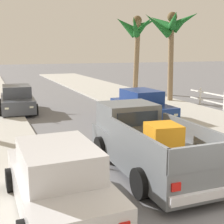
{
  "coord_description": "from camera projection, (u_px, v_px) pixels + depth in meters",
  "views": [
    {
      "loc": [
        -4.42,
        -4.09,
        3.51
      ],
      "look_at": [
        -0.07,
        6.74,
        1.2
      ],
      "focal_mm": 49.98,
      "sensor_mm": 36.0,
      "label": 1
    }
  ],
  "objects": [
    {
      "name": "car_right_near",
      "position": [
        17.0,
        100.0,
        18.01
      ],
      "size": [
        2.17,
        4.32,
        1.54
      ],
      "color": "#474C56",
      "rests_on": "ground"
    },
    {
      "name": "sidewalk_right",
      "position": [
        162.0,
        108.0,
        18.89
      ],
      "size": [
        5.26,
        60.0,
        0.12
      ],
      "primitive_type": "cube",
      "color": "beige",
      "rests_on": "ground"
    },
    {
      "name": "pickup_truck",
      "position": [
        147.0,
        144.0,
        9.23
      ],
      "size": [
        2.28,
        5.24,
        1.8
      ],
      "color": "slate",
      "rests_on": "ground"
    },
    {
      "name": "palm_tree_left_mid",
      "position": [
        136.0,
        32.0,
        25.36
      ],
      "size": [
        3.72,
        3.55,
        6.29
      ],
      "color": "#846B4C",
      "rests_on": "ground"
    },
    {
      "name": "palm_tree_left_back",
      "position": [
        171.0,
        28.0,
        20.73
      ],
      "size": [
        3.59,
        4.03,
        6.06
      ],
      "color": "#846B4C",
      "rests_on": "ground"
    },
    {
      "name": "car_left_near",
      "position": [
        142.0,
        106.0,
        15.96
      ],
      "size": [
        2.09,
        4.29,
        1.54
      ],
      "color": "navy",
      "rests_on": "ground"
    },
    {
      "name": "car_left_mid",
      "position": [
        58.0,
        180.0,
        6.82
      ],
      "size": [
        2.08,
        4.28,
        1.54
      ],
      "color": "silver",
      "rests_on": "ground"
    },
    {
      "name": "curb_right",
      "position": [
        144.0,
        110.0,
        18.44
      ],
      "size": [
        0.16,
        60.0,
        0.1
      ],
      "primitive_type": "cube",
      "color": "silver",
      "rests_on": "ground"
    }
  ]
}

